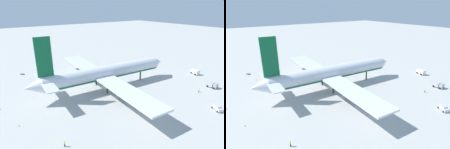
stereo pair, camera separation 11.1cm
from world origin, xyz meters
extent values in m
plane|color=#B2B2AD|center=(0.00, 0.00, 0.00)|extent=(600.00, 600.00, 0.00)
cylinder|color=silver|center=(0.00, 0.00, 7.68)|extent=(58.20, 10.25, 6.57)
cone|color=silver|center=(31.51, -2.02, 7.68)|extent=(5.66, 6.76, 6.44)
cone|color=silver|center=(-32.17, 2.06, 7.68)|extent=(6.95, 6.65, 6.24)
cube|color=#0C5933|center=(-26.90, 1.72, 18.58)|extent=(6.02, 0.88, 15.22)
cube|color=silver|center=(-26.99, 8.04, 9.00)|extent=(5.07, 10.88, 0.36)
cube|color=silver|center=(-27.80, -4.53, 9.00)|extent=(5.07, 10.88, 0.36)
cube|color=silver|center=(-1.56, 20.93, 6.70)|extent=(11.22, 35.51, 0.70)
cylinder|color=slate|center=(-0.90, 15.63, 4.49)|extent=(6.09, 4.07, 3.71)
cube|color=silver|center=(-4.22, -20.56, 6.70)|extent=(11.22, 35.51, 0.70)
cylinder|color=slate|center=(-2.88, -15.38, 4.30)|extent=(5.07, 4.39, 4.10)
cylinder|color=black|center=(20.22, -1.29, 2.20)|extent=(0.70, 0.70, 4.40)
cylinder|color=black|center=(-2.55, 5.46, 2.20)|extent=(0.70, 0.70, 4.40)
cylinder|color=black|center=(-3.23, -5.09, 2.20)|extent=(0.70, 0.70, 4.40)
cube|color=#0C5933|center=(0.00, 0.00, 5.88)|extent=(55.87, 9.78, 0.50)
cube|color=#999EA5|center=(40.78, -30.36, 1.44)|extent=(2.44, 1.48, 1.98)
cube|color=#B2B2B7|center=(40.71, -27.81, 1.43)|extent=(2.48, 3.00, 1.97)
cube|color=black|center=(40.79, -30.86, 1.94)|extent=(2.02, 0.13, 0.87)
cylinder|color=black|center=(41.97, -30.19, 0.45)|extent=(0.32, 0.91, 0.90)
cylinder|color=black|center=(39.57, -30.25, 0.45)|extent=(0.32, 0.91, 0.90)
cylinder|color=black|center=(41.89, -27.16, 0.45)|extent=(0.32, 0.91, 0.90)
cylinder|color=black|center=(39.49, -27.23, 0.45)|extent=(0.32, 0.91, 0.90)
cube|color=white|center=(50.57, -15.08, 1.63)|extent=(2.60, 2.08, 2.37)
cube|color=white|center=(51.28, -12.39, 1.39)|extent=(3.02, 3.67, 1.88)
cube|color=black|center=(50.43, -15.61, 2.22)|extent=(1.87, 0.56, 1.04)
cylinder|color=black|center=(51.71, -15.22, 0.45)|extent=(0.52, 0.95, 0.90)
cylinder|color=black|center=(49.51, -14.65, 0.45)|extent=(0.52, 0.95, 0.90)
cylinder|color=black|center=(52.55, -12.03, 0.45)|extent=(0.52, 0.95, 0.90)
cylinder|color=black|center=(50.34, -11.45, 0.45)|extent=(0.52, 0.95, 0.90)
cube|color=silver|center=(22.11, -40.77, 0.87)|extent=(3.77, 4.91, 1.10)
cube|color=silver|center=(22.22, -40.57, 1.70)|extent=(2.84, 3.37, 0.55)
cylinder|color=black|center=(22.23, -42.54, 0.32)|extent=(0.49, 0.67, 0.64)
cylinder|color=black|center=(20.59, -41.68, 0.32)|extent=(0.49, 0.67, 0.64)
cylinder|color=black|center=(23.63, -39.87, 0.32)|extent=(0.49, 0.67, 0.64)
cylinder|color=black|center=(21.99, -39.01, 0.32)|extent=(0.49, 0.67, 0.64)
cube|color=#595B60|center=(-28.98, 42.59, 0.28)|extent=(2.13, 2.69, 0.15)
cylinder|color=#333338|center=(-28.47, 41.20, 0.28)|extent=(0.28, 0.59, 0.08)
cylinder|color=black|center=(-28.02, 41.99, 0.20)|extent=(0.25, 0.42, 0.40)
cylinder|color=black|center=(-29.33, 41.51, 0.20)|extent=(0.25, 0.42, 0.40)
cylinder|color=black|center=(-28.63, 43.66, 0.20)|extent=(0.25, 0.42, 0.40)
cylinder|color=black|center=(-29.95, 43.18, 0.20)|extent=(0.25, 0.42, 0.40)
cylinder|color=black|center=(-31.75, -26.43, 0.44)|extent=(0.44, 0.44, 0.88)
cylinder|color=yellow|center=(-31.75, -26.43, 1.21)|extent=(0.55, 0.55, 0.66)
sphere|color=tan|center=(-31.75, -26.43, 1.66)|extent=(0.24, 0.24, 0.24)
cylinder|color=black|center=(30.88, -28.10, 0.40)|extent=(0.34, 0.34, 0.80)
cylinder|color=#B2F219|center=(30.88, -28.10, 1.10)|extent=(0.43, 0.43, 0.60)
sphere|color=#8C6647|center=(30.88, -28.10, 1.51)|extent=(0.22, 0.22, 0.22)
cone|color=orange|center=(-27.38, 30.96, 0.28)|extent=(0.36, 0.36, 0.55)
cone|color=orange|center=(-40.20, -9.01, 0.28)|extent=(0.36, 0.36, 0.55)
cone|color=orange|center=(-43.89, 6.06, 0.28)|extent=(0.36, 0.36, 0.55)
cone|color=orange|center=(17.81, 37.46, 0.28)|extent=(0.36, 0.36, 0.55)
camera|label=1|loc=(-45.41, -68.42, 36.84)|focal=30.32mm
camera|label=2|loc=(-45.32, -68.48, 36.84)|focal=30.32mm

